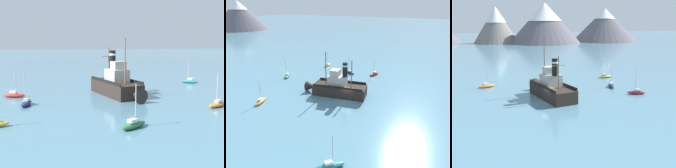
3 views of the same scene
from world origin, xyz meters
The scene contains 8 objects.
ground_plane centered at (0.00, 0.00, 0.00)m, with size 600.00×600.00×0.00m, color teal.
old_tugboat centered at (1.18, 3.30, 1.83)m, with size 6.94×14.79×9.90m.
sailboat_red centered at (18.52, 0.75, 0.43)m, with size 3.95×2.24×4.90m.
sailboat_navy centered at (16.23, 7.74, 0.43)m, with size 2.02×3.95×4.90m.
sailboat_green centered at (4.29, 21.86, 0.43)m, with size 3.81×2.94×4.90m.
sailboat_orange centered at (-10.63, 15.24, 0.43)m, with size 3.94×2.43×4.90m.
sailboat_teal centered at (-18.70, -7.31, 0.43)m, with size 3.50×3.43×4.90m.
sailboat_yellow centered at (19.41, 17.86, 0.43)m, with size 3.86×1.32×4.90m.
Camera 2 is at (-35.29, -18.07, 19.45)m, focal length 32.00 mm.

